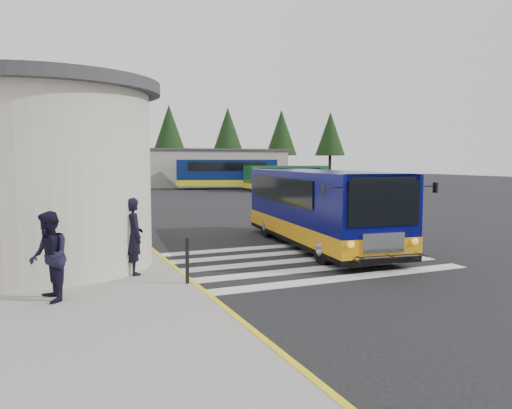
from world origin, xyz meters
name	(u,v)px	position (x,y,z in m)	size (l,w,h in m)	color
ground	(295,255)	(0.00, 0.00, 0.00)	(140.00, 140.00, 0.00)	black
curb_strip	(140,242)	(-4.05, 4.00, 0.08)	(0.12, 34.00, 0.16)	yellow
crosswalk	(293,261)	(-0.50, -0.80, 0.01)	(8.00, 5.35, 0.01)	silver
depot_building	(169,168)	(6.00, 42.00, 2.11)	(26.40, 8.40, 4.20)	gray
tree_line	(156,130)	(6.29, 50.00, 6.77)	(58.40, 4.40, 10.00)	black
transit_bus	(319,210)	(1.47, 1.09, 1.24)	(3.85, 9.37, 2.58)	#070954
pedestrian_a	(134,236)	(-5.15, -1.32, 1.10)	(0.69, 0.45, 1.89)	black
pedestrian_b	(49,257)	(-7.09, -3.08, 1.05)	(0.88, 0.68, 1.80)	black
bollard	(187,260)	(-4.20, -2.73, 0.68)	(0.09, 0.09, 1.06)	black
far_bus_a	(227,173)	(10.10, 34.16, 1.68)	(10.37, 5.81, 2.58)	#061851
far_bus_b	(286,177)	(14.40, 29.27, 1.35)	(8.08, 2.41, 2.07)	#144C24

